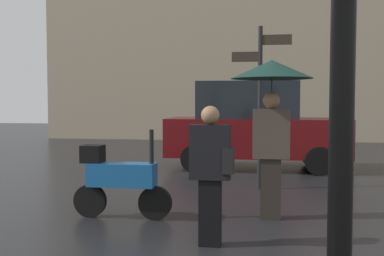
{
  "coord_description": "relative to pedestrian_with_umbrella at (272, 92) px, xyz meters",
  "views": [
    {
      "loc": [
        0.28,
        -2.72,
        1.61
      ],
      "look_at": [
        -0.92,
        4.85,
        1.18
      ],
      "focal_mm": 43.63,
      "sensor_mm": 36.0,
      "label": 1
    }
  ],
  "objects": [
    {
      "name": "pedestrian_with_umbrella",
      "position": [
        0.0,
        0.0,
        0.0
      ],
      "size": [
        1.12,
        1.12,
        2.17
      ],
      "rotation": [
        0.0,
        0.0,
        2.29
      ],
      "color": "#2A241E",
      "rests_on": "ground"
    },
    {
      "name": "pedestrian_with_bag",
      "position": [
        -0.66,
        -1.33,
        -0.85
      ],
      "size": [
        0.48,
        0.24,
        1.56
      ],
      "rotation": [
        0.0,
        0.0,
        2.84
      ],
      "color": "black",
      "rests_on": "ground"
    },
    {
      "name": "parked_scooter",
      "position": [
        -2.07,
        -0.31,
        -1.18
      ],
      "size": [
        1.39,
        0.32,
        1.23
      ],
      "rotation": [
        0.0,
        0.0,
        0.16
      ],
      "color": "black",
      "rests_on": "ground"
    },
    {
      "name": "street_signpost",
      "position": [
        -0.18,
        2.2,
        0.07
      ],
      "size": [
        1.08,
        0.08,
        2.98
      ],
      "color": "black",
      "rests_on": "ground"
    },
    {
      "name": "parked_car_left",
      "position": [
        -0.36,
        4.82,
        -0.7
      ],
      "size": [
        4.25,
        1.85,
        2.09
      ],
      "rotation": [
        0.0,
        0.0,
        -0.04
      ],
      "color": "#590C0F",
      "rests_on": "ground"
    }
  ]
}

